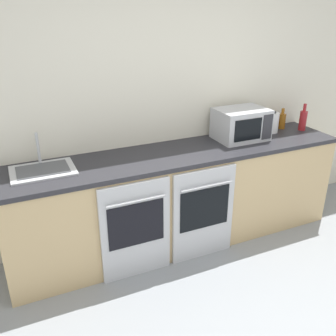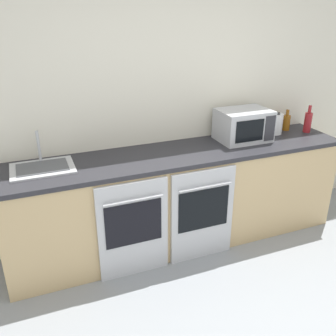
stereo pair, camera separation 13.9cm
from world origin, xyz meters
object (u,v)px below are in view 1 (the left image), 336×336
at_px(bottle_red, 303,120).
at_px(kettle, 271,122).
at_px(oven_right, 204,214).
at_px(sink, 43,169).
at_px(microwave, 241,124).
at_px(bottle_amber, 282,121).
at_px(oven_left, 136,230).

xyz_separation_m(bottle_red, kettle, (-0.34, 0.09, -0.01)).
bearing_deg(oven_right, sink, 162.94).
height_order(microwave, bottle_red, microwave).
relative_size(bottle_amber, bottle_red, 0.77).
bearing_deg(sink, bottle_amber, 2.77).
bearing_deg(bottle_red, microwave, 177.69).
bearing_deg(microwave, bottle_red, -2.31).
height_order(oven_left, kettle, kettle).
bearing_deg(oven_right, bottle_red, 15.13).
xyz_separation_m(microwave, sink, (-1.86, -0.01, -0.13)).
bearing_deg(sink, kettle, 1.75).
distance_m(oven_left, sink, 0.89).
distance_m(oven_right, bottle_red, 1.53).
bearing_deg(oven_right, oven_left, 180.00).
height_order(microwave, bottle_amber, microwave).
xyz_separation_m(kettle, sink, (-2.27, -0.07, -0.09)).
distance_m(oven_left, bottle_amber, 1.99).
relative_size(oven_left, sink, 1.77).
distance_m(microwave, bottle_amber, 0.61).
distance_m(oven_left, microwave, 1.45).
xyz_separation_m(microwave, kettle, (0.41, 0.06, -0.05)).
relative_size(oven_right, kettle, 4.05).
relative_size(oven_left, bottle_amber, 4.05).
bearing_deg(kettle, oven_right, -155.89).
height_order(oven_right, microwave, microwave).
distance_m(oven_left, bottle_red, 2.11).
height_order(oven_right, bottle_amber, bottle_amber).
height_order(bottle_red, sink, bottle_red).
bearing_deg(microwave, sink, -179.60).
distance_m(oven_right, sink, 1.41).
distance_m(oven_left, oven_right, 0.63).
height_order(oven_right, sink, sink).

